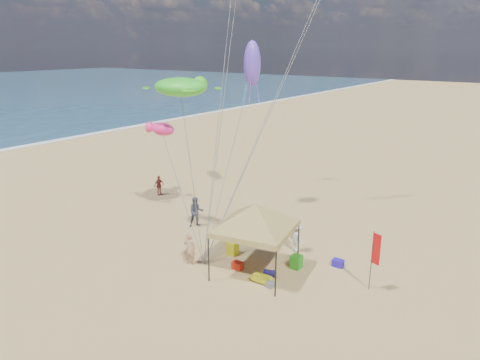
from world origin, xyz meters
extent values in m
plane|color=tan|center=(0.00, 0.00, 0.00)|extent=(280.00, 280.00, 0.00)
cylinder|color=black|center=(0.14, 2.64, 1.11)|extent=(0.07, 0.07, 2.22)
cylinder|color=black|center=(3.41, 3.30, 1.11)|extent=(0.07, 0.07, 2.22)
cylinder|color=black|center=(0.79, -0.63, 1.11)|extent=(0.07, 0.07, 2.22)
cylinder|color=black|center=(4.06, 0.03, 1.11)|extent=(0.07, 0.07, 2.22)
cube|color=#9B8245|center=(2.10, 1.33, 2.36)|extent=(4.04, 4.04, 0.27)
pyramid|color=#9B8245|center=(2.10, 1.33, 3.60)|extent=(6.61, 6.61, 1.11)
cylinder|color=black|center=(7.25, 3.04, 1.44)|extent=(0.04, 0.04, 2.88)
cube|color=red|center=(7.45, 2.97, 2.10)|extent=(0.41, 0.16, 1.44)
cube|color=red|center=(1.18, 1.15, 0.19)|extent=(0.54, 0.38, 0.38)
cube|color=#2314A8|center=(5.16, 4.32, 0.19)|extent=(0.54, 0.38, 0.38)
cylinder|color=#110D3D|center=(2.91, 1.41, 0.18)|extent=(0.69, 0.54, 0.36)
cylinder|color=#F9A90D|center=(1.03, 4.61, 0.18)|extent=(0.54, 0.69, 0.36)
cube|color=#247E17|center=(3.53, 2.92, 0.35)|extent=(0.50, 0.50, 0.70)
cube|color=yellow|center=(-0.01, 2.35, 0.35)|extent=(0.50, 0.50, 0.70)
cube|color=slate|center=(3.44, 0.57, 0.14)|extent=(0.34, 0.30, 0.28)
cube|color=#C2C916|center=(2.87, 0.74, 0.20)|extent=(0.90, 0.50, 0.24)
imported|color=tan|center=(-1.12, 0.17, 0.86)|extent=(0.74, 0.61, 1.73)
imported|color=#353849|center=(-4.15, 4.16, 0.95)|extent=(1.15, 1.16, 1.89)
imported|color=silver|center=(2.63, 4.58, 0.85)|extent=(1.25, 1.00, 1.69)
imported|color=#A94441|center=(-10.48, 7.21, 0.75)|extent=(0.45, 0.91, 1.50)
ellipsoid|color=green|center=(-4.11, 3.13, 8.57)|extent=(3.52, 2.99, 1.06)
ellipsoid|color=#FF2A84|center=(-5.83, 3.29, 6.05)|extent=(1.72, 0.86, 0.76)
ellipsoid|color=#6440D0|center=(-3.35, 8.98, 9.66)|extent=(1.39, 1.39, 2.84)
camera|label=1|loc=(13.12, -15.29, 10.71)|focal=33.64mm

